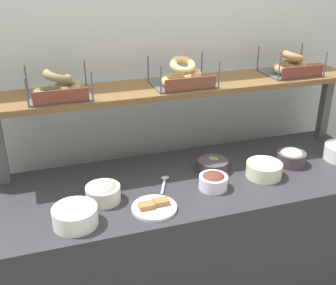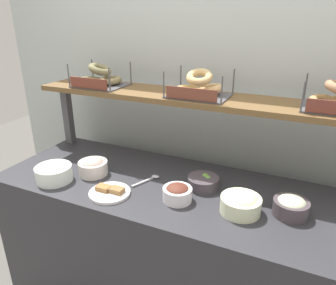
{
  "view_description": "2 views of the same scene",
  "coord_description": "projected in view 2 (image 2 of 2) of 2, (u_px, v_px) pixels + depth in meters",
  "views": [
    {
      "loc": [
        -0.73,
        -1.75,
        1.93
      ],
      "look_at": [
        -0.16,
        0.0,
        1.08
      ],
      "focal_mm": 44.73,
      "sensor_mm": 36.0,
      "label": 1
    },
    {
      "loc": [
        0.55,
        -1.34,
        1.7
      ],
      "look_at": [
        -0.11,
        0.1,
        1.05
      ],
      "focal_mm": 34.05,
      "sensor_mm": 36.0,
      "label": 2
    }
  ],
  "objects": [
    {
      "name": "deli_counter",
      "position": [
        178.0,
        253.0,
        1.82
      ],
      "size": [
        2.01,
        0.7,
        0.85
      ],
      "primitive_type": "cube",
      "color": "#2D2D33",
      "rests_on": "ground_plane"
    },
    {
      "name": "upper_shelf",
      "position": [
        200.0,
        98.0,
        1.73
      ],
      "size": [
        1.97,
        0.32,
        0.03
      ],
      "primitive_type": "cube",
      "color": "brown",
      "rests_on": "shelf_riser_left"
    },
    {
      "name": "bowl_potato_salad",
      "position": [
        241.0,
        203.0,
        1.44
      ],
      "size": [
        0.19,
        0.19,
        0.1
      ],
      "color": "#E4ECC2",
      "rests_on": "deli_counter"
    },
    {
      "name": "serving_spoon_near_plate",
      "position": [
        150.0,
        179.0,
        1.74
      ],
      "size": [
        0.09,
        0.17,
        0.01
      ],
      "color": "#B7B7BC",
      "rests_on": "deli_counter"
    },
    {
      "name": "bowl_lox_spread",
      "position": [
        93.0,
        166.0,
        1.79
      ],
      "size": [
        0.16,
        0.16,
        0.1
      ],
      "color": "silver",
      "rests_on": "deli_counter"
    },
    {
      "name": "bowl_chocolate_spread",
      "position": [
        177.0,
        193.0,
        1.54
      ],
      "size": [
        0.14,
        0.14,
        0.08
      ],
      "color": "white",
      "rests_on": "deli_counter"
    },
    {
      "name": "bowl_veggie_mix",
      "position": [
        203.0,
        182.0,
        1.66
      ],
      "size": [
        0.16,
        0.16,
        0.07
      ],
      "color": "#473E45",
      "rests_on": "deli_counter"
    },
    {
      "name": "bagel_basket_sesame",
      "position": [
        199.0,
        88.0,
        1.69
      ],
      "size": [
        0.32,
        0.24,
        0.15
      ],
      "color": "#4C4C51",
      "rests_on": "upper_shelf"
    },
    {
      "name": "bowl_cream_cheese",
      "position": [
        54.0,
        172.0,
        1.72
      ],
      "size": [
        0.19,
        0.19,
        0.11
      ],
      "color": "white",
      "rests_on": "deli_counter"
    },
    {
      "name": "shelf_riser_left",
      "position": [
        68.0,
        115.0,
        2.18
      ],
      "size": [
        0.05,
        0.05,
        0.4
      ],
      "primitive_type": "cube",
      "color": "#4C4C51",
      "rests_on": "deli_counter"
    },
    {
      "name": "bagel_basket_poppy",
      "position": [
        100.0,
        79.0,
        1.94
      ],
      "size": [
        0.3,
        0.26,
        0.14
      ],
      "color": "#4C4C51",
      "rests_on": "upper_shelf"
    },
    {
      "name": "bowl_tuna_salad",
      "position": [
        291.0,
        206.0,
        1.42
      ],
      "size": [
        0.16,
        0.16,
        0.09
      ],
      "color": "#483E44",
      "rests_on": "deli_counter"
    },
    {
      "name": "serving_plate_white",
      "position": [
        110.0,
        192.0,
        1.6
      ],
      "size": [
        0.21,
        0.21,
        0.04
      ],
      "color": "white",
      "rests_on": "deli_counter"
    },
    {
      "name": "back_wall",
      "position": [
        214.0,
        99.0,
        1.99
      ],
      "size": [
        3.21,
        0.06,
        2.4
      ],
      "primitive_type": "cube",
      "color": "#B5BFBE",
      "rests_on": "ground_plane"
    }
  ]
}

